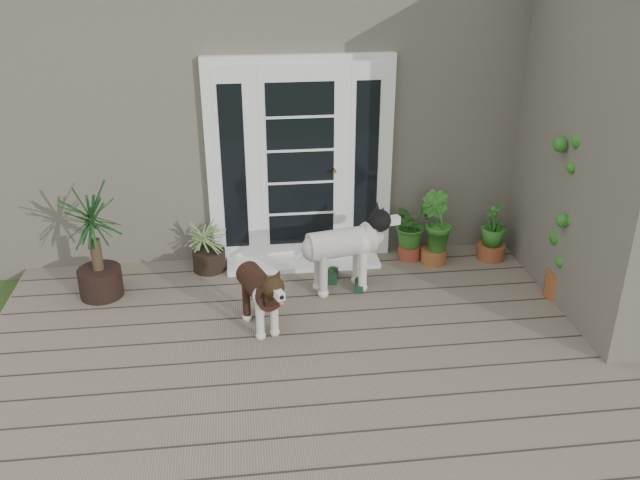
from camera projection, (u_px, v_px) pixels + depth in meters
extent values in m
cube|color=#6B5B4C|center=(353.00, 382.00, 5.46)|extent=(6.20, 4.60, 0.12)
cube|color=#665E54|center=(300.00, 84.00, 8.65)|extent=(7.40, 4.00, 3.10)
cube|color=white|center=(300.00, 162.00, 6.93)|extent=(1.90, 0.14, 2.15)
cube|color=white|center=(303.00, 262.00, 7.20)|extent=(1.60, 0.40, 0.05)
imported|color=#285618|center=(410.00, 234.00, 7.21)|extent=(0.64, 0.64, 0.59)
imported|color=#2A621C|center=(435.00, 238.00, 7.13)|extent=(0.53, 0.53, 0.57)
imported|color=#1C641F|center=(492.00, 237.00, 7.24)|extent=(0.43, 0.43, 0.50)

